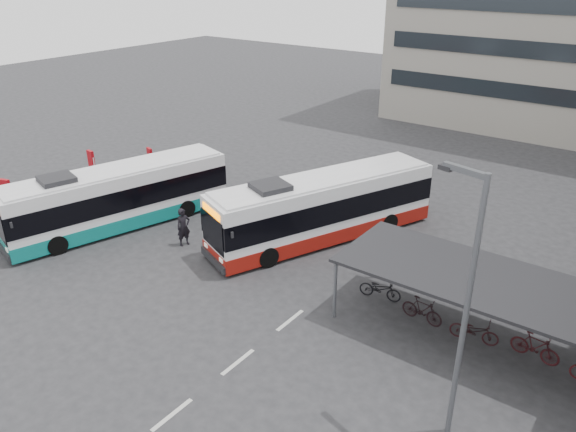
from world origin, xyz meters
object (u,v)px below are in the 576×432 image
Objects in this scene: pedestrian at (183,227)px; lamp_post at (465,297)px; bus_teal at (119,198)px; bus_main at (323,208)px.

lamp_post is (14.50, -3.66, 3.61)m from pedestrian.
lamp_post reaches higher than bus_teal.
bus_main is 1.01× the size of bus_teal.
lamp_post is at bearing -17.78° from bus_main.
pedestrian is at bearing 178.93° from lamp_post.
bus_main is 6.21× the size of pedestrian.
lamp_post is at bearing -87.50° from pedestrian.
bus_main is 10.27m from bus_teal.
bus_teal is 1.44× the size of lamp_post.
pedestrian is (4.15, 0.41, -0.60)m from bus_teal.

